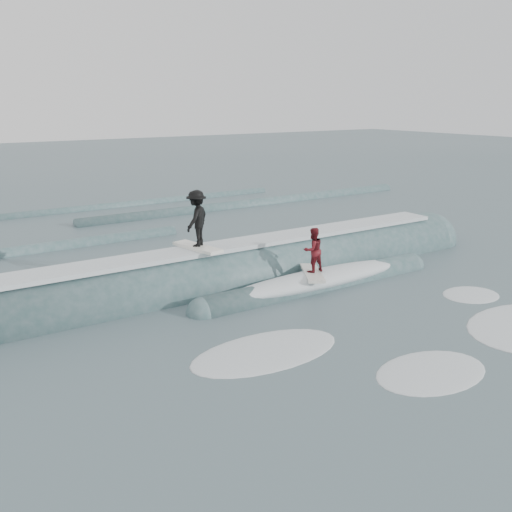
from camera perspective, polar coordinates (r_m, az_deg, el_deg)
ground at (r=15.79m, az=10.23°, el=-7.91°), size 160.00×160.00×0.00m
breaking_wave at (r=20.14m, az=-0.79°, el=-2.35°), size 22.21×4.09×2.62m
surfer_black at (r=18.84m, az=-5.94°, el=3.58°), size 1.37×2.07×1.96m
surfer_red at (r=19.00m, az=5.71°, el=0.26°), size 1.47×2.01×1.60m
whitewater at (r=16.29m, az=18.02°, el=-7.70°), size 11.15×5.55×0.10m
far_swells at (r=30.68m, az=-12.02°, el=3.45°), size 40.50×8.65×0.80m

